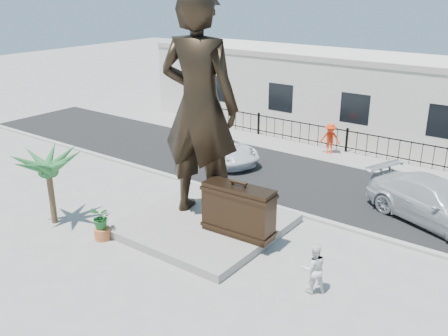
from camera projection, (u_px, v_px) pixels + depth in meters
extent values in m
plane|color=#9E9991|center=(189.00, 249.00, 16.74)|extent=(100.00, 100.00, 0.00)
cube|color=black|center=(302.00, 178.00, 22.76)|extent=(40.00, 7.00, 0.01)
cube|color=#A5A399|center=(261.00, 203.00, 20.10)|extent=(40.00, 0.25, 0.12)
cube|color=#9E9991|center=(339.00, 156.00, 25.77)|extent=(40.00, 2.50, 0.02)
cube|color=gray|center=(205.00, 224.00, 18.10)|extent=(5.20, 5.20, 0.30)
cube|color=black|center=(347.00, 141.00, 26.16)|extent=(22.00, 0.10, 1.20)
cube|color=silver|center=(379.00, 97.00, 28.77)|extent=(28.00, 7.00, 4.40)
imported|color=black|center=(199.00, 107.00, 17.39)|extent=(3.23, 2.42, 8.05)
cube|color=black|center=(238.00, 210.00, 16.81)|extent=(2.53, 0.92, 1.76)
imported|color=white|center=(314.00, 268.00, 14.17)|extent=(0.93, 0.93, 1.52)
imported|color=silver|center=(218.00, 147.00, 24.90)|extent=(5.30, 3.65, 1.35)
imported|color=silver|center=(437.00, 203.00, 18.26)|extent=(5.93, 4.06, 1.60)
imported|color=red|center=(330.00, 139.00, 25.85)|extent=(1.16, 0.88, 1.59)
cylinder|color=#BD6432|center=(103.00, 234.00, 17.32)|extent=(0.56, 0.56, 0.40)
imported|color=#206327|center=(101.00, 218.00, 17.11)|extent=(0.88, 0.81, 0.83)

